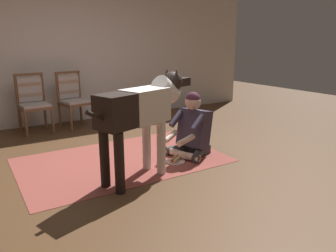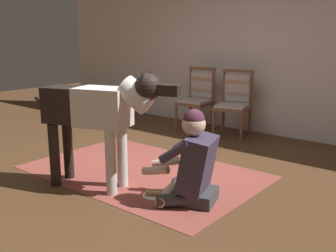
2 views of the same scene
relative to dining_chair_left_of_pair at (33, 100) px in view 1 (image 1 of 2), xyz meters
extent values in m
plane|color=#51351E|center=(0.71, -2.25, -0.54)|extent=(14.47, 14.47, 0.00)
cube|color=silver|center=(0.71, 0.50, 0.76)|extent=(8.36, 0.10, 2.60)
cube|color=brown|center=(0.68, -2.01, -0.54)|extent=(2.53, 1.65, 0.01)
cylinder|color=brown|center=(0.23, -0.28, -0.33)|extent=(0.04, 0.04, 0.42)
cylinder|color=brown|center=(-0.19, -0.31, -0.33)|extent=(0.04, 0.04, 0.42)
cylinder|color=brown|center=(0.20, 0.14, -0.33)|extent=(0.04, 0.04, 0.42)
cylinder|color=brown|center=(-0.22, 0.11, -0.33)|extent=(0.04, 0.04, 0.42)
cube|color=brown|center=(0.01, -0.09, -0.10)|extent=(0.49, 0.49, 0.04)
cube|color=#B0A49F|center=(0.01, -0.09, -0.06)|extent=(0.45, 0.45, 0.04)
cylinder|color=brown|center=(0.20, 0.14, 0.18)|extent=(0.04, 0.04, 0.52)
cylinder|color=brown|center=(-0.22, 0.11, 0.18)|extent=(0.04, 0.04, 0.52)
cube|color=brown|center=(-0.01, 0.12, 0.42)|extent=(0.46, 0.08, 0.04)
cube|color=#B0A49F|center=(-0.01, 0.12, 0.17)|extent=(0.38, 0.08, 0.40)
cube|color=#9F8068|center=(-0.01, 0.12, 0.26)|extent=(0.39, 0.09, 0.06)
cube|color=#9F8068|center=(-0.01, 0.12, 0.08)|extent=(0.39, 0.09, 0.06)
cylinder|color=brown|center=(0.92, -0.25, -0.33)|extent=(0.04, 0.04, 0.42)
cylinder|color=brown|center=(0.52, -0.33, -0.33)|extent=(0.04, 0.04, 0.42)
cylinder|color=brown|center=(0.84, 0.16, -0.33)|extent=(0.04, 0.04, 0.42)
cylinder|color=brown|center=(0.43, 0.07, -0.33)|extent=(0.04, 0.04, 0.42)
cube|color=brown|center=(0.68, -0.09, -0.10)|extent=(0.55, 0.55, 0.04)
cube|color=#B0A49F|center=(0.68, -0.09, -0.06)|extent=(0.50, 0.50, 0.04)
cylinder|color=brown|center=(0.84, 0.16, 0.18)|extent=(0.04, 0.04, 0.52)
cylinder|color=brown|center=(0.43, 0.07, 0.18)|extent=(0.04, 0.04, 0.52)
cube|color=brown|center=(0.63, 0.12, 0.42)|extent=(0.46, 0.14, 0.04)
cube|color=#B0A49F|center=(0.63, 0.12, 0.17)|extent=(0.38, 0.13, 0.40)
cube|color=#9F8068|center=(0.63, 0.12, 0.26)|extent=(0.39, 0.14, 0.06)
cube|color=#9F8068|center=(0.63, 0.12, 0.08)|extent=(0.39, 0.14, 0.06)
cube|color=#37383A|center=(1.66, -2.28, -0.48)|extent=(0.34, 0.40, 0.12)
cylinder|color=#37383A|center=(1.55, -2.48, -0.48)|extent=(0.37, 0.35, 0.11)
cylinder|color=beige|center=(1.39, -2.46, -0.48)|extent=(0.22, 0.37, 0.09)
cylinder|color=#37383A|center=(1.46, -2.19, -0.48)|extent=(0.41, 0.16, 0.11)
cylinder|color=beige|center=(1.34, -2.30, -0.48)|extent=(0.18, 0.37, 0.09)
cube|color=#372F42|center=(1.62, -2.30, -0.18)|extent=(0.41, 0.47, 0.52)
cylinder|color=#372F42|center=(1.53, -2.51, -0.03)|extent=(0.30, 0.17, 0.24)
cylinder|color=beige|center=(1.32, -2.52, -0.24)|extent=(0.28, 0.12, 0.12)
cylinder|color=#372F42|center=(1.42, -2.18, -0.03)|extent=(0.30, 0.17, 0.24)
cylinder|color=beige|center=(1.24, -2.29, -0.24)|extent=(0.27, 0.19, 0.12)
sphere|color=beige|center=(1.58, -2.31, 0.18)|extent=(0.21, 0.21, 0.21)
sphere|color=#4C2335|center=(1.58, -2.31, 0.22)|extent=(0.19, 0.19, 0.19)
cylinder|color=silver|center=(0.81, -2.44, -0.23)|extent=(0.10, 0.10, 0.63)
cylinder|color=silver|center=(0.88, -2.66, -0.23)|extent=(0.10, 0.10, 0.63)
cylinder|color=black|center=(0.21, -2.64, -0.23)|extent=(0.10, 0.10, 0.63)
cylinder|color=black|center=(0.28, -2.85, -0.23)|extent=(0.10, 0.10, 0.63)
cube|color=silver|center=(0.72, -2.59, 0.27)|extent=(0.58, 0.47, 0.37)
cube|color=black|center=(0.36, -2.71, 0.27)|extent=(0.51, 0.43, 0.35)
cylinder|color=silver|center=(1.06, -2.48, 0.41)|extent=(0.42, 0.33, 0.35)
sphere|color=black|center=(1.17, -2.44, 0.48)|extent=(0.24, 0.24, 0.24)
cube|color=black|center=(1.36, -2.38, 0.47)|extent=(0.21, 0.16, 0.10)
cone|color=black|center=(1.13, -2.38, 0.58)|extent=(0.11, 0.11, 0.11)
cone|color=black|center=(1.18, -2.52, 0.58)|extent=(0.11, 0.11, 0.11)
cylinder|color=black|center=(0.13, -2.78, 0.24)|extent=(0.32, 0.14, 0.21)
cylinder|color=white|center=(1.23, -2.42, -0.54)|extent=(0.25, 0.25, 0.01)
cylinder|color=tan|center=(1.24, -2.44, -0.51)|extent=(0.18, 0.14, 0.05)
cylinder|color=tan|center=(1.22, -2.40, -0.51)|extent=(0.18, 0.14, 0.05)
cylinder|color=maroon|center=(1.23, -2.42, -0.50)|extent=(0.18, 0.14, 0.04)
camera|label=1|loc=(-0.92, -5.68, 0.95)|focal=34.77mm
camera|label=2|loc=(3.52, -5.02, 0.94)|focal=42.07mm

